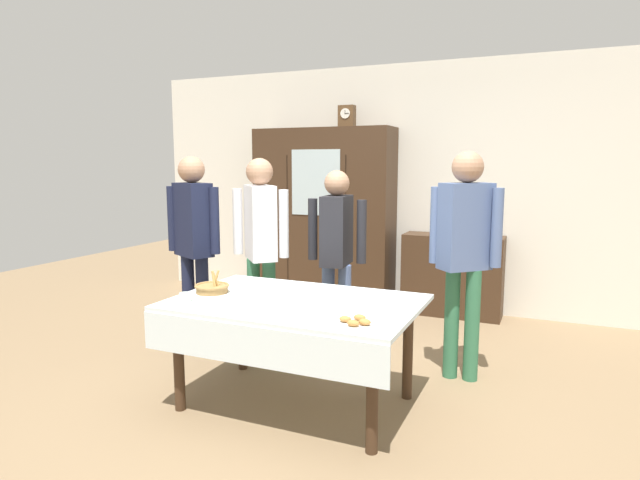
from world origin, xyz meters
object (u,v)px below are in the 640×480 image
Objects in this scene: spoon_far_left at (390,317)px; bookshelf_low at (452,275)px; mantel_clock at (347,116)px; tea_cup_far_left at (241,301)px; person_behind_table_left at (193,233)px; person_by_cabinet at (337,244)px; dining_table at (293,315)px; tea_cup_mid_left at (268,293)px; tea_cup_far_right at (185,298)px; person_beside_shelf at (465,242)px; pastry_plate at (356,323)px; book_stack at (454,232)px; bread_basket at (212,288)px; wall_cabinet at (324,217)px; spoon_center at (264,288)px; tea_cup_near_left at (375,296)px; person_behind_table_right at (261,237)px.

bookshelf_low is at bearing 92.37° from spoon_far_left.
mantel_clock is 1.85× the size of tea_cup_far_left.
person_by_cabinet is at bearing 18.86° from person_behind_table_left.
dining_table is 0.70m from spoon_far_left.
tea_cup_far_left is 1.30m from person_by_cabinet.
tea_cup_mid_left is 1.00× the size of tea_cup_far_right.
tea_cup_far_left is 1.69m from person_beside_shelf.
person_by_cabinet reaches higher than pastry_plate.
person_by_cabinet is (-0.81, 1.17, 0.22)m from spoon_far_left.
tea_cup_mid_left is at bearing -94.81° from person_by_cabinet.
mantel_clock reaches higher than pastry_plate.
dining_table is 1.50m from person_behind_table_left.
book_stack reaches higher than tea_cup_far_left.
bookshelf_low reaches higher than spoon_far_left.
book_stack is at bearing 0.00° from bookshelf_low.
tea_cup_far_right is at bearing -171.61° from spoon_far_left.
bread_basket is at bearing -114.37° from book_stack.
bookshelf_low is (1.20, 0.05, -1.70)m from mantel_clock.
bread_basket is 1.22m from pastry_plate.
person_behind_table_left is at bearing -161.14° from person_by_cabinet.
wall_cabinet reaches higher than person_beside_shelf.
mantel_clock is 0.14× the size of person_beside_shelf.
spoon_center is at bearing 127.25° from tea_cup_mid_left.
wall_cabinet reaches higher than book_stack.
person_behind_table_left is (-0.65, 0.97, 0.28)m from tea_cup_far_right.
tea_cup_mid_left and tea_cup_far_right have the same top height.
person_behind_table_left is (-1.84, 1.00, 0.29)m from pastry_plate.
mantel_clock is 3.20m from tea_cup_far_right.
pastry_plate is (1.19, -0.03, -0.01)m from tea_cup_far_right.
bookshelf_low is 4.71× the size of book_stack.
tea_cup_near_left is at bearing 17.26° from tea_cup_mid_left.
person_behind_table_right is at bearing 121.51° from spoon_center.
person_behind_table_right is at bearing -175.25° from person_beside_shelf.
person_beside_shelf reaches higher than bread_basket.
bread_basket is at bearing 88.64° from tea_cup_far_right.
person_by_cabinet is (-0.60, 0.81, 0.19)m from tea_cup_near_left.
person_behind_table_left reaches higher than person_by_cabinet.
person_beside_shelf is (1.07, -0.14, 0.10)m from person_by_cabinet.
person_beside_shelf is (1.16, 0.89, 0.30)m from tea_cup_mid_left.
mantel_clock is 3.31m from spoon_far_left.
mantel_clock is 2.93m from tea_cup_mid_left.
tea_cup_near_left is at bearing 26.61° from tea_cup_far_right.
wall_cabinet is at bearing 120.49° from spoon_far_left.
person_beside_shelf reaches higher than spoon_far_left.
tea_cup_far_right is 0.08× the size of person_beside_shelf.
person_behind_table_right reaches higher than bread_basket.
dining_table is at bearing 39.34° from tea_cup_far_left.
wall_cabinet is 2.89m from tea_cup_far_left.
person_behind_table_left is (-1.08, 0.62, 0.28)m from tea_cup_mid_left.
bookshelf_low is at bearing 1.96° from wall_cabinet.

